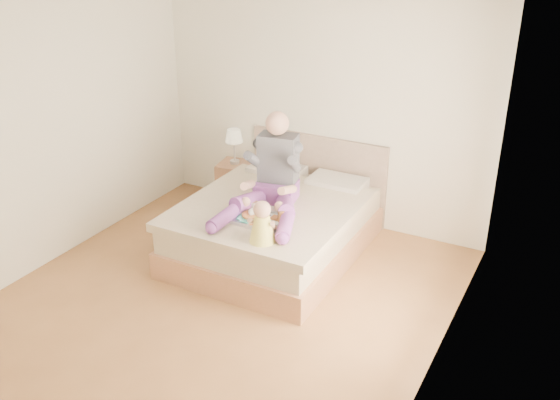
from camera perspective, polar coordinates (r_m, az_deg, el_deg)
The scene contains 7 objects.
room at distance 5.31m, azimuth -4.95°, elevation 4.54°, with size 4.02×4.22×2.71m.
bed at distance 6.67m, azimuth -0.17°, elevation -2.14°, with size 1.70×2.18×1.00m.
nightstand at distance 7.77m, azimuth -3.88°, elevation 1.48°, with size 0.50×0.46×0.54m.
lamp at distance 7.57m, azimuth -4.23°, elevation 5.69°, with size 0.21×0.21×0.43m.
adult at distance 6.28m, azimuth -0.73°, elevation 1.88°, with size 0.83×1.23×0.97m.
tray at distance 6.06m, azimuth -1.77°, elevation -1.64°, with size 0.52×0.41×0.14m.
baby at distance 5.64m, azimuth -1.61°, elevation -2.28°, with size 0.26×0.36×0.40m.
Camera 1 is at (2.83, -4.15, 3.33)m, focal length 40.00 mm.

